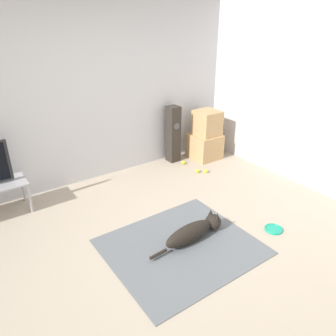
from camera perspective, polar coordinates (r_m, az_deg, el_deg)
ground_plane at (r=3.74m, az=-0.73°, el=-14.04°), size 12.00×12.00×0.00m
wall_back at (r=4.89m, az=-15.21°, el=11.63°), size 8.00×0.06×2.55m
wall_right at (r=4.97m, az=25.17°, el=10.33°), size 0.06×8.00×2.55m
area_rug at (r=3.77m, az=2.29°, el=-13.53°), size 1.60×1.40×0.01m
dog at (r=3.82m, az=4.64°, el=-10.86°), size 1.03×0.23×0.25m
frisbee at (r=4.21m, az=17.92°, el=-10.08°), size 0.22×0.22×0.03m
cardboard_box_lower at (r=5.88m, az=6.37°, el=3.82°), size 0.48×0.50×0.43m
cardboard_box_upper at (r=5.73m, az=6.81°, el=7.78°), size 0.39×0.40×0.43m
floor_speaker at (r=5.62m, az=0.91°, el=5.89°), size 0.20×0.20×0.97m
tennis_ball_by_boxes at (r=5.36m, az=5.11°, el=-0.51°), size 0.07×0.07×0.07m
tennis_ball_near_speaker at (r=5.64m, az=2.69°, el=0.97°), size 0.07×0.07×0.07m
tennis_ball_loose_on_carpet at (r=5.37m, az=6.62°, el=-0.51°), size 0.07×0.07×0.07m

